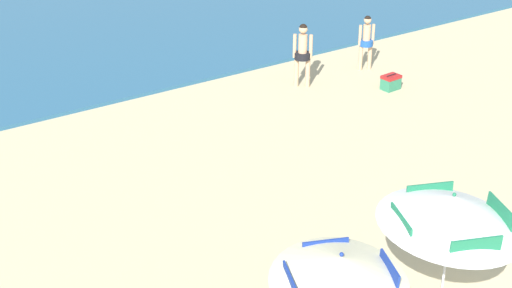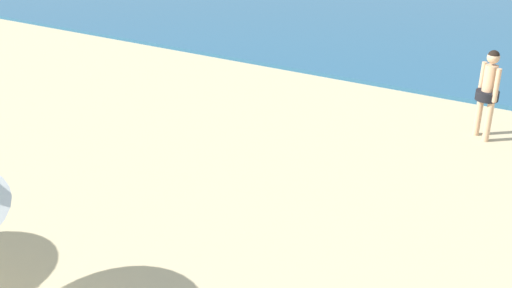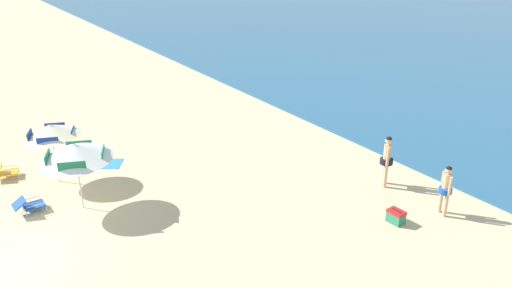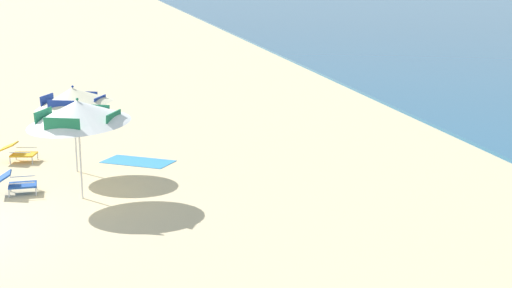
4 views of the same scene
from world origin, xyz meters
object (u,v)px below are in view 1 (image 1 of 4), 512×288
at_px(beach_umbrella_striped_second, 452,211).
at_px(person_standing_beside, 303,51).
at_px(cooler_box, 391,82).
at_px(beach_umbrella_striped_main, 341,270).
at_px(person_standing_near_shore, 366,39).

distance_m(beach_umbrella_striped_second, person_standing_beside, 9.94).
bearing_deg(beach_umbrella_striped_second, cooler_box, 51.14).
height_order(beach_umbrella_striped_main, person_standing_near_shore, beach_umbrella_striped_main).
relative_size(person_standing_near_shore, cooler_box, 3.13).
bearing_deg(beach_umbrella_striped_second, person_standing_beside, 65.28).
bearing_deg(beach_umbrella_striped_main, person_standing_near_shore, 46.36).
relative_size(beach_umbrella_striped_main, person_standing_beside, 1.30).
distance_m(beach_umbrella_striped_main, person_standing_beside, 11.24).
height_order(beach_umbrella_striped_second, person_standing_near_shore, beach_umbrella_striped_second).
bearing_deg(person_standing_near_shore, beach_umbrella_striped_second, -125.62).
bearing_deg(person_standing_beside, beach_umbrella_striped_second, -114.72).
relative_size(person_standing_beside, cooler_box, 3.46).
xyz_separation_m(person_standing_near_shore, cooler_box, (-0.45, -1.55, -0.73)).
relative_size(beach_umbrella_striped_second, person_standing_beside, 1.76).
height_order(beach_umbrella_striped_second, cooler_box, beach_umbrella_striped_second).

